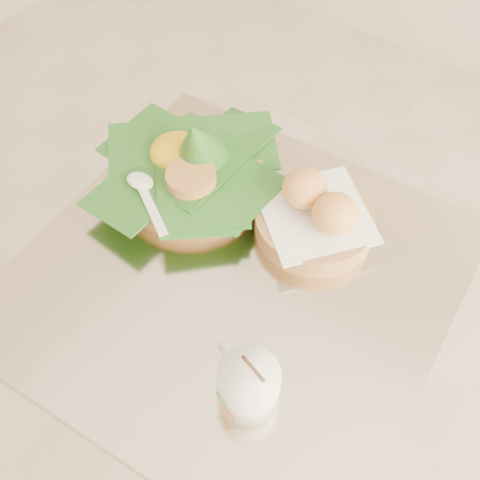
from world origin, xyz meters
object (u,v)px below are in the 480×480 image
Objects in this scene: coffee_mug at (248,384)px; bread_basket at (316,216)px; cafe_table at (236,336)px; rice_basket at (190,165)px.

bread_basket is at bearing 104.76° from coffee_mug.
bread_basket reaches higher than cafe_table.
bread_basket is at bearing 70.59° from cafe_table.
rice_basket is 1.35× the size of bread_basket.
cafe_table is at bearing 131.04° from coffee_mug.
coffee_mug is at bearing -48.96° from cafe_table.
rice_basket reaches higher than bread_basket.
coffee_mug reaches higher than cafe_table.
bread_basket is (0.06, 0.16, 0.26)m from cafe_table.
coffee_mug is at bearing -75.24° from bread_basket.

